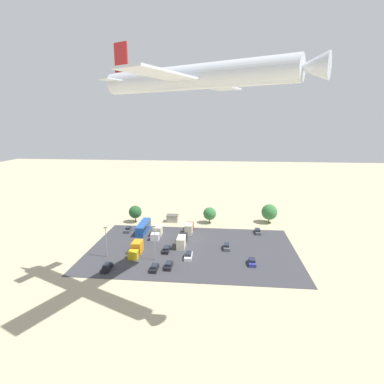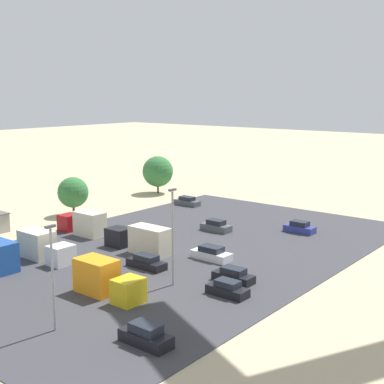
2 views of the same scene
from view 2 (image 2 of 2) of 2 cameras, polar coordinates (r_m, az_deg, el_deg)
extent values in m
plane|color=tan|center=(69.59, -6.20, -5.09)|extent=(400.00, 400.00, 0.00)
cube|color=#38383D|center=(64.85, -1.67, -6.16)|extent=(59.96, 37.48, 0.08)
cube|color=black|center=(41.63, -4.95, -15.29)|extent=(1.77, 4.26, 0.96)
cube|color=#1E232D|center=(41.28, -4.97, -14.25)|extent=(1.49, 2.39, 0.70)
cube|color=black|center=(50.71, 3.80, -10.48)|extent=(1.71, 4.01, 0.84)
cube|color=#1E232D|center=(50.46, 3.81, -9.71)|extent=(1.44, 2.25, 0.62)
cube|color=#4C5156|center=(73.21, 2.58, -3.82)|extent=(1.81, 4.25, 0.90)
cube|color=#1E232D|center=(73.02, 2.58, -3.23)|extent=(1.52, 2.38, 0.66)
cube|color=navy|center=(73.82, 11.40, -3.90)|extent=(1.82, 4.14, 0.90)
cube|color=#1E232D|center=(73.64, 11.42, -3.31)|extent=(1.53, 2.32, 0.66)
cube|color=#4C5156|center=(89.74, -0.54, -1.14)|extent=(1.73, 4.57, 0.85)
cube|color=#1E232D|center=(89.59, -0.54, -0.68)|extent=(1.46, 2.56, 0.62)
cube|color=black|center=(58.31, -4.88, -7.66)|extent=(1.73, 4.62, 0.84)
cube|color=#1E232D|center=(58.09, -4.90, -6.98)|extent=(1.46, 2.59, 0.61)
cube|color=black|center=(54.21, 4.43, -9.08)|extent=(1.71, 4.27, 0.84)
cube|color=#1E232D|center=(53.97, 4.44, -8.36)|extent=(1.43, 2.39, 0.62)
cube|color=silver|center=(60.98, 2.07, -6.78)|extent=(1.93, 4.71, 0.90)
cube|color=#1E232D|center=(60.75, 2.08, -6.08)|extent=(1.62, 2.64, 0.66)
cube|color=maroon|center=(75.15, -12.98, -3.18)|extent=(2.39, 2.30, 2.24)
cube|color=beige|center=(71.75, -10.85, -3.36)|extent=(2.39, 4.09, 3.20)
cube|color=silver|center=(60.71, -13.82, -6.53)|extent=(2.58, 2.29, 2.18)
cube|color=beige|center=(63.97, -16.20, -5.34)|extent=(2.58, 4.07, 3.12)
cube|color=black|center=(66.49, -7.82, -4.78)|extent=(2.31, 2.78, 2.28)
cube|color=beige|center=(62.76, -4.52, -5.18)|extent=(2.31, 4.95, 3.25)
cube|color=gold|center=(48.93, -6.80, -10.43)|extent=(2.56, 2.24, 2.28)
cube|color=orange|center=(51.72, -10.13, -8.78)|extent=(2.56, 3.98, 3.26)
cylinder|color=brown|center=(84.69, -12.51, -1.82)|extent=(0.36, 0.36, 1.84)
sphere|color=#337038|center=(84.16, -12.58, -0.03)|extent=(4.73, 4.73, 4.73)
cylinder|color=brown|center=(101.10, -3.65, 0.44)|extent=(0.36, 0.36, 1.97)
sphere|color=#337038|center=(100.60, -3.67, 2.21)|extent=(5.77, 5.77, 5.77)
cylinder|color=gray|center=(43.68, -14.62, -9.11)|extent=(0.20, 0.20, 8.32)
cube|color=#4C4C51|center=(42.45, -14.89, -3.57)|extent=(0.90, 0.28, 0.20)
cylinder|color=gray|center=(51.91, -2.07, -5.03)|extent=(0.20, 0.20, 9.33)
cube|color=#4C4C51|center=(50.83, -2.11, 0.23)|extent=(0.90, 0.28, 0.20)
camera|label=1|loc=(70.53, 78.40, 16.93)|focal=28.00mm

